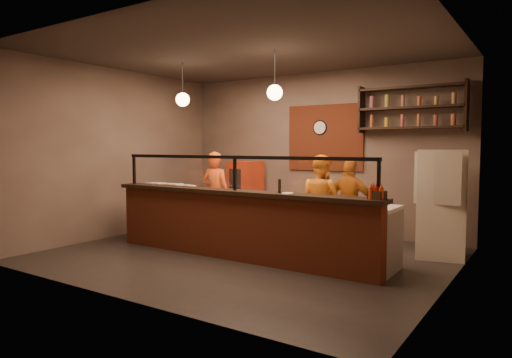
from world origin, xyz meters
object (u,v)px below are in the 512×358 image
Objects in this scene: fridge at (441,204)px; pizza_dough at (241,197)px; pepper_mill at (280,186)px; wall_clock at (320,128)px; cook_left at (216,194)px; cook_right at (350,204)px; condiment_caddy at (377,195)px; cook_mid at (321,202)px; red_cooler at (245,194)px.

fridge is 3.78× the size of pizza_dough.
pepper_mill is (-1.83, -1.82, 0.32)m from fridge.
wall_clock is at bearing 149.11° from fridge.
pepper_mill is (0.94, -0.37, 0.25)m from pizza_dough.
pizza_dough is at bearing 138.51° from cook_left.
cook_right is 7.74× the size of condiment_caddy.
pepper_mill is (-0.44, -1.58, 0.40)m from cook_right.
pizza_dough is at bearing -96.34° from wall_clock.
wall_clock is at bearing -41.41° from cook_mid.
pizza_dough is (-0.26, -2.37, -1.19)m from wall_clock.
pizza_dough is (1.28, -0.96, 0.09)m from cook_left.
pepper_mill is (2.22, -1.33, 0.35)m from cook_left.
pepper_mill is (0.01, -1.41, 0.37)m from cook_mid.
fridge reaches higher than pepper_mill.
cook_left is at bearing 143.01° from pizza_dough.
wall_clock is 0.68× the size of pizza_dough.
red_cooler is at bearing 123.06° from pizza_dough.
cook_right is (0.45, 0.17, -0.04)m from cook_mid.
cook_right is 7.61× the size of pepper_mill.
fridge is 1.90m from condiment_caddy.
cook_left is 2.21m from cook_mid.
pizza_dough is (1.34, -2.06, 0.20)m from red_cooler.
cook_right is at bearing -179.13° from cook_left.
cook_mid is at bearing 90.30° from pepper_mill.
red_cooler is 7.10× the size of pepper_mill.
wall_clock is at bearing -47.51° from cook_right.
cook_right is at bearing -137.61° from cook_mid.
fridge is 1.18× the size of red_cooler.
cook_mid is at bearing 135.21° from condiment_caddy.
pepper_mill reaches higher than pizza_dough.
cook_left is at bearing -78.58° from red_cooler.
cook_mid reaches higher than cook_right.
pizza_dough is at bearing 158.69° from pepper_mill.
pepper_mill is at bearing -38.70° from red_cooler.
pizza_dough is 2.26× the size of condiment_caddy.
cook_left is at bearing -137.59° from wall_clock.
cook_left is 4.07m from fridge.
cook_left is at bearing 4.04° from cook_right.
fridge is (1.83, 0.41, 0.04)m from cook_mid.
condiment_caddy is (3.64, -1.34, 0.30)m from cook_left.
cook_mid is (0.67, -1.33, -1.31)m from wall_clock.
fridge is 4.15m from red_cooler.
pizza_dough is (-0.93, -1.05, 0.11)m from cook_mid.
wall_clock reaches higher than red_cooler.
wall_clock is 1.51× the size of pepper_mill.
condiment_caddy is (-0.40, -1.83, 0.28)m from fridge.
wall_clock is at bearing 127.36° from condiment_caddy.
cook_left reaches higher than cook_mid.
cook_right is 1.41m from fridge.
fridge is (1.39, 0.24, 0.08)m from cook_right.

